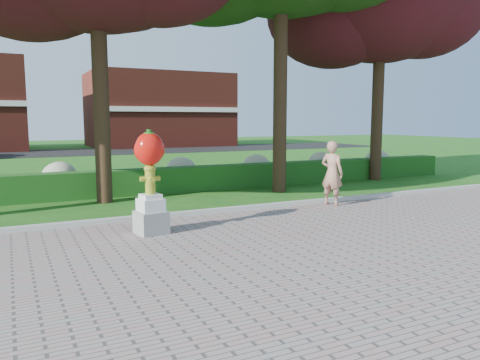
# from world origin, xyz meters

# --- Properties ---
(ground) EXTENTS (100.00, 100.00, 0.00)m
(ground) POSITION_xyz_m (0.00, 0.00, 0.00)
(ground) COLOR #195615
(ground) RESTS_ON ground
(walkway) EXTENTS (40.00, 14.00, 0.04)m
(walkway) POSITION_xyz_m (0.00, -4.00, 0.02)
(walkway) COLOR gray
(walkway) RESTS_ON ground
(curb) EXTENTS (40.00, 0.18, 0.15)m
(curb) POSITION_xyz_m (0.00, 3.00, 0.07)
(curb) COLOR #ADADA5
(curb) RESTS_ON ground
(lawn_hedge) EXTENTS (24.00, 0.70, 0.80)m
(lawn_hedge) POSITION_xyz_m (0.00, 7.00, 0.40)
(lawn_hedge) COLOR #1D4D16
(lawn_hedge) RESTS_ON ground
(hydrangea_row) EXTENTS (20.10, 1.10, 0.99)m
(hydrangea_row) POSITION_xyz_m (0.57, 8.00, 0.55)
(hydrangea_row) COLOR #AEAD85
(hydrangea_row) RESTS_ON ground
(street) EXTENTS (50.00, 8.00, 0.02)m
(street) POSITION_xyz_m (0.00, 28.00, 0.01)
(street) COLOR black
(street) RESTS_ON ground
(building_right) EXTENTS (12.00, 8.00, 6.40)m
(building_right) POSITION_xyz_m (8.00, 34.00, 3.20)
(building_right) COLOR maroon
(building_right) RESTS_ON ground
(hydrant_sculpture) EXTENTS (0.65, 0.65, 2.11)m
(hydrant_sculpture) POSITION_xyz_m (-1.87, 1.65, 1.16)
(hydrant_sculpture) COLOR gray
(hydrant_sculpture) RESTS_ON walkway
(woman) EXTENTS (0.64, 0.75, 1.75)m
(woman) POSITION_xyz_m (3.40, 2.60, 0.91)
(woman) COLOR #AB7A62
(woman) RESTS_ON walkway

